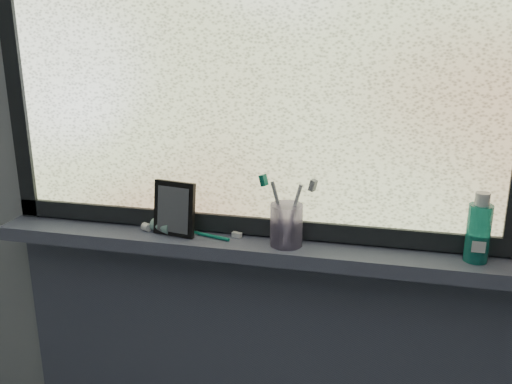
% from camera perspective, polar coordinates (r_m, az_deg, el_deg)
% --- Properties ---
extents(wall_back, '(3.00, 0.01, 2.50)m').
position_cam_1_polar(wall_back, '(1.56, 2.47, 3.75)').
color(wall_back, '#9EA3A8').
rests_on(wall_back, ground).
extents(windowsill, '(1.62, 0.14, 0.04)m').
position_cam_1_polar(windowsill, '(1.57, 1.82, -5.81)').
color(windowsill, '#4E5268').
rests_on(windowsill, wall_back).
extents(window_pane, '(1.50, 0.01, 1.00)m').
position_cam_1_polar(window_pane, '(1.49, 2.44, 14.04)').
color(window_pane, silver).
rests_on(window_pane, wall_back).
extents(frame_bottom, '(1.60, 0.03, 0.05)m').
position_cam_1_polar(frame_bottom, '(1.59, 2.19, -3.49)').
color(frame_bottom, black).
rests_on(frame_bottom, windowsill).
extents(frame_left, '(0.05, 0.03, 1.10)m').
position_cam_1_polar(frame_left, '(1.81, -23.21, 13.27)').
color(frame_left, black).
rests_on(frame_left, wall_back).
extents(vanity_mirror, '(0.13, 0.08, 0.15)m').
position_cam_1_polar(vanity_mirror, '(1.61, -8.16, -1.66)').
color(vanity_mirror, black).
rests_on(vanity_mirror, windowsill).
extents(toothpaste_tube, '(0.20, 0.12, 0.04)m').
position_cam_1_polar(toothpaste_tube, '(1.64, -8.68, -3.47)').
color(toothpaste_tube, silver).
rests_on(toothpaste_tube, windowsill).
extents(toothbrush_cup, '(0.11, 0.11, 0.11)m').
position_cam_1_polar(toothbrush_cup, '(1.53, 3.05, -3.31)').
color(toothbrush_cup, '#AD98C9').
rests_on(toothbrush_cup, windowsill).
extents(toothbrush_lying, '(0.22, 0.08, 0.01)m').
position_cam_1_polar(toothbrush_lying, '(1.61, -5.47, -4.11)').
color(toothbrush_lying, '#0D765F').
rests_on(toothbrush_lying, windowsill).
extents(mouthwash_bottle, '(0.06, 0.06, 0.15)m').
position_cam_1_polar(mouthwash_bottle, '(1.52, 21.40, -3.31)').
color(mouthwash_bottle, teal).
rests_on(mouthwash_bottle, windowsill).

